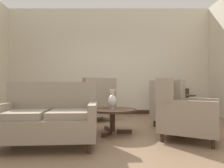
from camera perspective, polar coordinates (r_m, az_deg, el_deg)
The scene contains 11 objects.
ground at distance 3.63m, azimuth -1.60°, elevation -14.61°, with size 9.08×9.08×0.00m, color #896B51.
wall_back at distance 6.39m, azimuth -0.76°, elevation 6.63°, with size 6.65×0.08×3.38m, color beige.
baseboard_back at distance 6.34m, azimuth -0.78°, elevation -8.09°, with size 6.49×0.03×0.12m, color #382319.
coffee_table at distance 3.71m, azimuth 0.42°, elevation -8.44°, with size 0.89×0.89×0.45m.
porcelain_vase at distance 3.71m, azimuth 0.37°, elevation -4.84°, with size 0.16×0.16×0.36m.
settee at distance 3.09m, azimuth -17.46°, elevation -9.46°, with size 1.45×0.88×0.95m.
armchair_near_window at distance 5.04m, azimuth -4.14°, elevation -5.47°, with size 1.07×1.06×1.08m.
armchair_far_left at distance 3.51m, azimuth 20.25°, elevation -7.99°, with size 1.16×1.14×1.00m.
armchair_beside_settee at distance 4.45m, azimuth 17.73°, elevation -6.48°, with size 1.16×1.11×1.00m.
side_table at distance 4.85m, azimuth 20.18°, elevation -6.10°, with size 0.55×0.55×0.68m.
sideboard at distance 6.33m, azimuth 17.37°, elevation -4.36°, with size 0.85×0.40×1.01m.
Camera 1 is at (0.12, -3.53, 0.87)m, focal length 31.66 mm.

